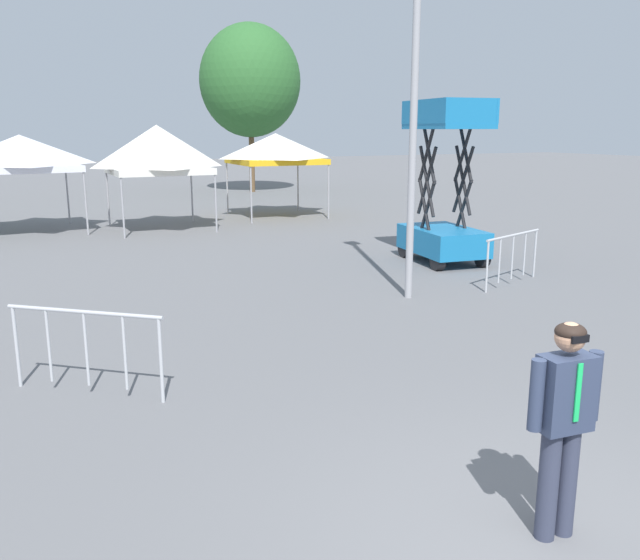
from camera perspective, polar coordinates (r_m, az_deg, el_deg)
The scene contains 10 objects.
ground_plane at distance 5.83m, azimuth 18.18°, elevation -20.93°, with size 140.00×140.00×0.00m, color slate.
canopy_tent_left_of_center at distance 22.80m, azimuth -24.40°, elevation 9.94°, with size 3.43×3.43×3.04m.
canopy_tent_far_right at distance 22.17m, azimuth -13.83°, elevation 10.88°, with size 3.04×3.04×3.34m.
canopy_tent_behind_center at distance 24.89m, azimuth -3.83°, elevation 11.23°, with size 3.22×3.22×3.06m.
scissor_lift at distance 16.40m, azimuth 10.63°, elevation 5.59°, with size 1.69×2.46×3.87m.
person_foreground at distance 5.52m, azimuth 20.24°, elevation -10.89°, with size 0.65×0.28×1.78m.
light_pole_near_lift at distance 12.67m, azimuth 8.26°, elevation 19.31°, with size 0.36×0.36×8.16m.
tree_behind_tents_left at distance 35.26m, azimuth -6.05°, elevation 16.71°, with size 5.13×5.13×8.45m.
crowd_barrier_by_lift at distance 14.36m, azimuth 16.30°, elevation 2.57°, with size 2.00×0.73×1.08m.
crowd_barrier_near_person at distance 8.50m, azimuth -19.59°, elevation -4.54°, with size 1.62×1.42×1.08m.
Camera 1 is at (-3.56, -3.35, 3.18)m, focal length 37.12 mm.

